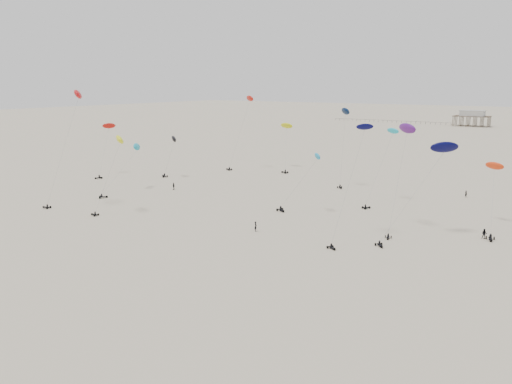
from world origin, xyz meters
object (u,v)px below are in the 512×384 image
Objects in this scene: rig_0 at (493,192)px; spectator_0 at (256,231)px; pavilion_main at (472,119)px; rig_4 at (344,126)px.

spectator_0 is at bearing 23.52° from rig_0.
pavilion_main is 263.43m from spectator_0.
pavilion_main is 9.70× the size of spectator_0.
rig_0 is at bearing 111.38° from rig_4.
rig_4 is 9.39× the size of spectator_0.
pavilion_main is 215.76m from rig_4.
rig_0 reaches higher than spectator_0.
rig_0 reaches higher than pavilion_main.
pavilion_main is 1.03× the size of rig_4.
rig_4 is at bearing -28.93° from spectator_0.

